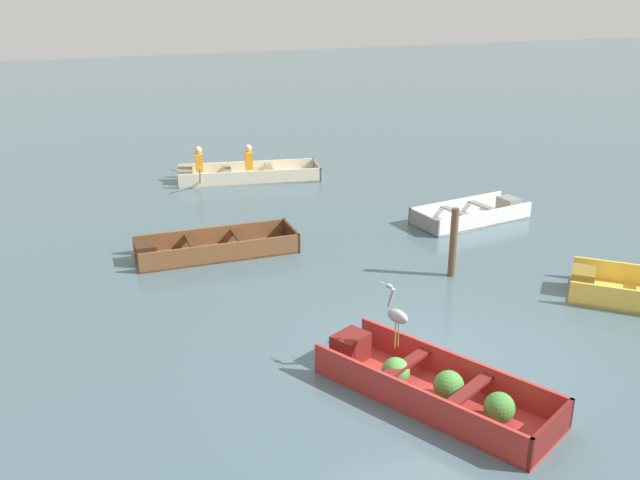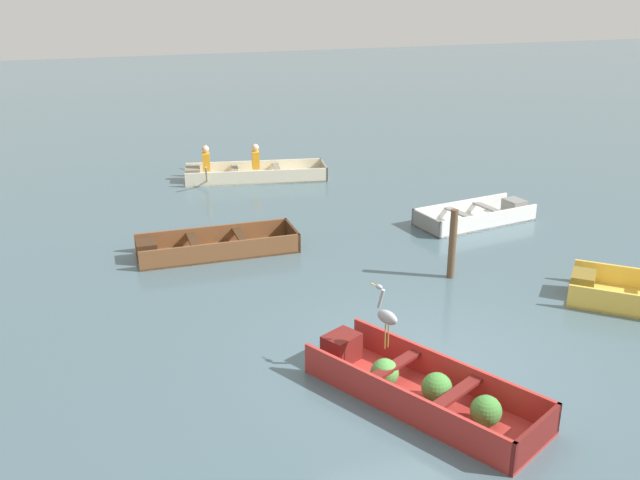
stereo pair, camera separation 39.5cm
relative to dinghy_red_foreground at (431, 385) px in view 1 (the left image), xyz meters
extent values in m
plane|color=#47606B|center=(0.51, 0.65, -0.17)|extent=(80.00, 80.00, 0.00)
cube|color=#AD2D28|center=(0.02, -0.05, -0.15)|extent=(2.34, 3.20, 0.04)
cube|color=#AD2D28|center=(-0.41, -0.28, 0.04)|extent=(1.46, 2.74, 0.42)
cube|color=#AD2D28|center=(0.46, 0.18, 0.04)|extent=(1.46, 2.74, 0.42)
cube|color=maroon|center=(0.72, -1.39, 0.04)|extent=(0.94, 0.52, 0.42)
cube|color=maroon|center=(-0.60, 1.15, 0.06)|extent=(0.58, 0.53, 0.38)
cube|color=maroon|center=(-0.19, 0.36, 0.14)|extent=(0.90, 0.57, 0.04)
cube|color=maroon|center=(0.24, -0.46, 0.14)|extent=(0.90, 0.57, 0.04)
sphere|color=#4C9342|center=(-0.30, 0.38, 0.05)|extent=(0.36, 0.36, 0.36)
sphere|color=#428438|center=(0.15, -0.16, 0.06)|extent=(0.38, 0.38, 0.38)
sphere|color=#428438|center=(0.46, -0.77, 0.05)|extent=(0.37, 0.37, 0.37)
cube|color=white|center=(4.06, 5.64, -0.15)|extent=(2.64, 1.35, 0.04)
cube|color=white|center=(3.99, 6.10, 0.01)|extent=(2.50, 0.44, 0.36)
cube|color=white|center=(4.13, 5.19, 0.01)|extent=(2.50, 0.44, 0.36)
cube|color=gray|center=(2.84, 5.45, 0.01)|extent=(0.20, 0.97, 0.36)
cube|color=gray|center=(5.13, 5.81, 0.02)|extent=(0.42, 0.49, 0.32)
cube|color=gray|center=(4.44, 5.70, 0.10)|extent=(0.29, 0.89, 0.04)
cube|color=gray|center=(3.69, 5.59, 0.10)|extent=(0.29, 0.89, 0.04)
cube|color=brown|center=(-1.40, 5.69, -0.15)|extent=(2.99, 1.03, 0.04)
cube|color=brown|center=(-1.41, 5.22, 0.01)|extent=(2.97, 0.09, 0.37)
cube|color=brown|center=(-1.39, 6.16, 0.01)|extent=(2.97, 0.09, 0.37)
cube|color=#3F2716|center=(0.06, 5.67, 0.01)|extent=(0.06, 0.99, 0.37)
cube|color=#3F2716|center=(-2.71, 5.71, 0.03)|extent=(0.37, 0.45, 0.33)
cube|color=#3F2716|center=(-1.85, 5.70, 0.11)|extent=(0.17, 0.89, 0.04)
cube|color=#3F2716|center=(-0.96, 5.68, 0.11)|extent=(0.17, 0.89, 0.04)
cube|color=olive|center=(3.89, 1.91, 0.04)|extent=(0.62, 0.63, 0.35)
cube|color=beige|center=(0.52, 10.43, -0.15)|extent=(3.69, 1.68, 0.04)
cube|color=beige|center=(0.43, 9.93, 0.01)|extent=(3.50, 0.69, 0.35)
cube|color=beige|center=(0.61, 10.93, 0.01)|extent=(3.50, 0.69, 0.35)
cube|color=gray|center=(2.25, 10.12, 0.01)|extent=(0.24, 1.06, 0.35)
cube|color=gray|center=(-1.05, 10.72, 0.02)|extent=(0.44, 0.54, 0.32)
cube|color=gray|center=(0.00, 10.53, 0.09)|extent=(0.33, 0.98, 0.04)
cube|color=gray|center=(1.05, 10.34, 0.09)|extent=(0.33, 0.98, 0.04)
cube|color=orange|center=(0.52, 10.43, 0.33)|extent=(0.23, 0.31, 0.44)
sphere|color=beige|center=(0.52, 10.43, 0.65)|extent=(0.18, 0.18, 0.18)
cube|color=orange|center=(-0.70, 10.66, 0.33)|extent=(0.23, 0.31, 0.44)
sphere|color=beige|center=(-0.70, 10.66, 0.65)|extent=(0.18, 0.18, 0.18)
cylinder|color=tan|center=(-0.85, 9.84, 0.23)|extent=(0.16, 0.64, 0.55)
cylinder|color=tan|center=(-0.55, 11.47, 0.23)|extent=(0.16, 0.64, 0.55)
cylinder|color=olive|center=(-0.21, 0.62, 0.42)|extent=(0.02, 0.02, 0.35)
cylinder|color=olive|center=(-0.15, 0.64, 0.42)|extent=(0.02, 0.02, 0.35)
ellipsoid|color=#93999E|center=(-0.18, 0.63, 0.69)|extent=(0.25, 0.35, 0.18)
cylinder|color=#93999E|center=(-0.23, 0.74, 0.91)|extent=(0.09, 0.12, 0.28)
ellipsoid|color=#93999E|center=(-0.24, 0.78, 1.06)|extent=(0.10, 0.12, 0.06)
cone|color=gold|center=(-0.27, 0.85, 1.06)|extent=(0.06, 0.10, 0.02)
cylinder|color=brown|center=(2.20, 3.24, 0.45)|extent=(0.13, 0.13, 1.24)
camera|label=1|loc=(-3.98, -6.64, 4.80)|focal=40.00mm
camera|label=2|loc=(-3.60, -6.77, 4.80)|focal=40.00mm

